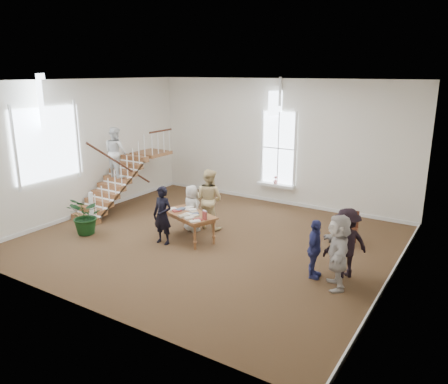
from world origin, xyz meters
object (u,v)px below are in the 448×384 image
Objects in this scene: woman_cluster_c at (338,252)px; police_officer at (163,215)px; person_yellow at (209,199)px; woman_cluster_a at (314,249)px; floor_plant at (86,216)px; side_chair at (350,226)px; elderly_woman at (192,208)px; library_table at (189,216)px; woman_cluster_b at (346,243)px.

police_officer is at bearing -114.66° from woman_cluster_c.
woman_cluster_a is (3.99, -1.50, -0.22)m from person_yellow.
woman_cluster_c reaches higher than floor_plant.
woman_cluster_a is 6.85m from floor_plant.
police_officer is 5.30m from side_chair.
floor_plant is (-6.78, -0.91, -0.14)m from woman_cluster_a.
woman_cluster_c is (4.91, -1.20, 0.15)m from elderly_woman.
woman_cluster_c is (4.56, -0.60, 0.16)m from library_table.
library_table is 4.55m from woman_cluster_b.
police_officer is 0.98× the size of woman_cluster_b.
woman_cluster_c is at bearing 5.50° from floor_plant.
police_officer is 0.96× the size of woman_cluster_c.
woman_cluster_b is at bearing -60.00° from woman_cluster_a.
library_table is 1.61× the size of floor_plant.
floor_plant is (-2.79, -2.42, -0.36)m from person_yellow.
elderly_woman is at bearing 139.51° from library_table.
person_yellow is (-0.05, 1.11, 0.23)m from library_table.
woman_cluster_c reaches higher than woman_cluster_a.
police_officer is 5.01m from woman_cluster_c.
woman_cluster_a is at bearing -101.59° from side_chair.
person_yellow is at bearing -174.97° from side_chair.
elderly_woman is at bearing 63.13° from person_yellow.
elderly_woman is (-0.35, 0.61, 0.01)m from library_table.
elderly_woman is 1.24× the size of floor_plant.
elderly_woman is 4.66m from side_chair.
side_chair is (4.05, 2.15, -0.18)m from library_table.
person_yellow is 4.25m from side_chair.
side_chair is (-0.51, 2.75, -0.34)m from woman_cluster_c.
woman_cluster_c is (0.62, -0.20, 0.15)m from woman_cluster_a.
library_table is 3.97m from woman_cluster_a.
side_chair is at bearing -121.64° from woman_cluster_b.
woman_cluster_a reaches higher than library_table.
woman_cluster_c is at bearing -178.08° from elderly_woman.
woman_cluster_c is (4.61, -1.70, -0.07)m from person_yellow.
police_officer is at bearing 101.13° from elderly_woman.
woman_cluster_c reaches higher than side_chair.
person_yellow is at bearing 112.18° from library_table.
person_yellow is 4.71m from woman_cluster_b.
woman_cluster_b is 1.77× the size of side_chair.
person_yellow is 1.62× the size of floor_plant.
woman_cluster_b is at bearing 6.67° from police_officer.
person_yellow reaches higher than woman_cluster_c.
person_yellow reaches higher than elderly_woman.
police_officer is at bearing 86.32° from woman_cluster_a.
side_chair is at bearing 165.37° from woman_cluster_c.
woman_cluster_b reaches higher than elderly_woman.
library_table is at bearing 77.37° from woman_cluster_a.
woman_cluster_c is (0.02, -0.65, 0.02)m from woman_cluster_b.
floor_plant is (-2.49, -1.92, -0.14)m from elderly_woman.
woman_cluster_b is 1.46× the size of floor_plant.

